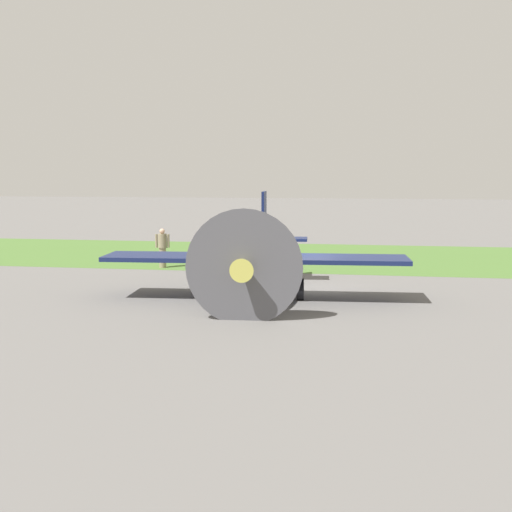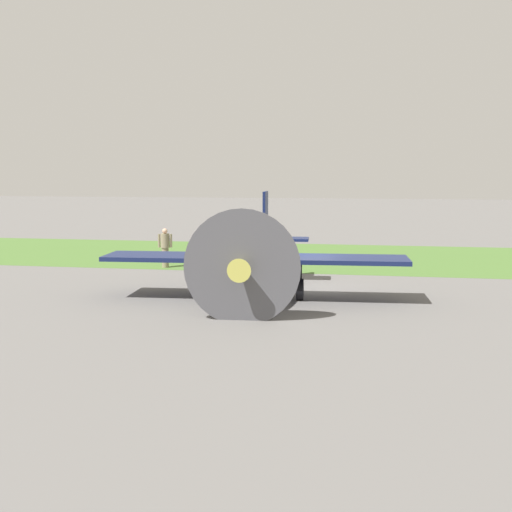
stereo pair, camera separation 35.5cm
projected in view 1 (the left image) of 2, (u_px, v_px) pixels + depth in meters
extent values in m
plane|color=#605E5B|center=(296.00, 293.00, 22.30)|extent=(160.00, 160.00, 0.00)
cube|color=#476B2D|center=(315.00, 256.00, 31.91)|extent=(120.00, 11.00, 0.01)
ellipsoid|color=#141E47|center=(256.00, 252.00, 21.56)|extent=(1.74, 7.17, 1.30)
cube|color=#141E47|center=(255.00, 258.00, 21.17)|extent=(10.12, 2.41, 0.15)
cube|color=#141E47|center=(264.00, 217.00, 24.63)|extent=(0.18, 1.15, 1.98)
cube|color=#141E47|center=(264.00, 239.00, 24.74)|extent=(3.40, 1.15, 0.10)
cone|color=#B7B24C|center=(243.00, 269.00, 17.80)|extent=(0.71, 0.77, 0.67)
cylinder|color=#4C4C51|center=(244.00, 268.00, 18.00)|extent=(3.34, 0.25, 3.34)
ellipsoid|color=#8CB2C6|center=(254.00, 240.00, 20.88)|extent=(0.82, 1.51, 0.73)
cylinder|color=black|center=(300.00, 289.00, 21.05)|extent=(0.27, 0.72, 0.71)
cylinder|color=black|center=(300.00, 274.00, 20.99)|extent=(0.13, 0.13, 1.00)
cylinder|color=black|center=(209.00, 288.00, 21.34)|extent=(0.27, 0.72, 0.71)
cylinder|color=black|center=(209.00, 273.00, 21.27)|extent=(0.13, 0.13, 1.00)
cylinder|color=black|center=(264.00, 275.00, 25.03)|extent=(0.15, 0.34, 0.33)
cylinder|color=#847A5B|center=(163.00, 258.00, 28.11)|extent=(0.30, 0.30, 0.88)
cylinder|color=#847A5B|center=(162.00, 241.00, 28.01)|extent=(0.38, 0.38, 0.62)
sphere|color=tan|center=(162.00, 231.00, 27.95)|extent=(0.23, 0.23, 0.23)
cylinder|color=#847A5B|center=(168.00, 241.00, 28.01)|extent=(0.11, 0.11, 0.59)
cylinder|color=#847A5B|center=(156.00, 241.00, 28.01)|extent=(0.11, 0.11, 0.59)
cylinder|color=black|center=(227.00, 258.00, 27.97)|extent=(0.60, 0.60, 0.90)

